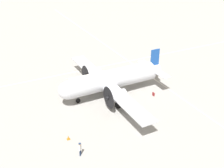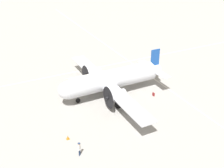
{
  "view_description": "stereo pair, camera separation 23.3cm",
  "coord_description": "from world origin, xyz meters",
  "px_view_note": "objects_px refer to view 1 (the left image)",
  "views": [
    {
      "loc": [
        33.53,
        -16.94,
        21.33
      ],
      "look_at": [
        0.0,
        0.0,
        1.74
      ],
      "focal_mm": 45.0,
      "sensor_mm": 36.0,
      "label": 1
    },
    {
      "loc": [
        33.63,
        -16.73,
        21.33
      ],
      "look_at": [
        0.0,
        0.0,
        1.74
      ],
      "focal_mm": 45.0,
      "sensor_mm": 36.0,
      "label": 2
    }
  ],
  "objects_px": {
    "suitcase_near_door": "(153,94)",
    "traffic_cone": "(68,138)",
    "airliner_main": "(109,80)",
    "crew_foreground": "(80,148)"
  },
  "relations": [
    {
      "from": "airliner_main",
      "to": "traffic_cone",
      "type": "distance_m",
      "value": 11.99
    },
    {
      "from": "airliner_main",
      "to": "suitcase_near_door",
      "type": "bearing_deg",
      "value": 149.92
    },
    {
      "from": "suitcase_near_door",
      "to": "traffic_cone",
      "type": "distance_m",
      "value": 15.53
    },
    {
      "from": "suitcase_near_door",
      "to": "traffic_cone",
      "type": "xyz_separation_m",
      "value": [
        4.12,
        -14.97,
        -0.03
      ]
    },
    {
      "from": "airliner_main",
      "to": "crew_foreground",
      "type": "height_order",
      "value": "airliner_main"
    },
    {
      "from": "suitcase_near_door",
      "to": "traffic_cone",
      "type": "height_order",
      "value": "suitcase_near_door"
    },
    {
      "from": "crew_foreground",
      "to": "traffic_cone",
      "type": "bearing_deg",
      "value": -131.53
    },
    {
      "from": "airliner_main",
      "to": "suitcase_near_door",
      "type": "height_order",
      "value": "airliner_main"
    },
    {
      "from": "crew_foreground",
      "to": "traffic_cone",
      "type": "height_order",
      "value": "crew_foreground"
    },
    {
      "from": "crew_foreground",
      "to": "suitcase_near_door",
      "type": "relative_size",
      "value": 3.0
    }
  ]
}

